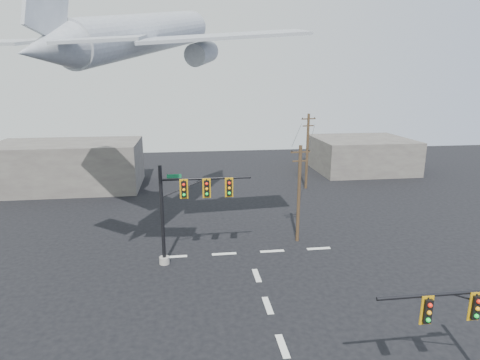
{
  "coord_description": "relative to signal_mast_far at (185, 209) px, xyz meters",
  "views": [
    {
      "loc": [
        -4.73,
        -18.12,
        13.9
      ],
      "look_at": [
        -1.63,
        5.0,
        7.98
      ],
      "focal_mm": 30.0,
      "sensor_mm": 36.0,
      "label": 1
    }
  ],
  "objects": [
    {
      "name": "airliner",
      "position": [
        -2.42,
        3.77,
        12.72
      ],
      "size": [
        22.96,
        25.05,
        7.0
      ],
      "rotation": [
        0.0,
        -0.17,
        1.16
      ],
      "color": "#B5BCC2"
    },
    {
      "name": "utility_pole_b",
      "position": [
        15.53,
        19.92,
        0.67
      ],
      "size": [
        1.93,
        0.57,
        9.66
      ],
      "rotation": [
        0.0,
        0.0,
        0.23
      ],
      "color": "#46301E",
      "rests_on": "ground"
    },
    {
      "name": "power_lines",
      "position": [
        12.63,
        11.52,
        4.04
      ],
      "size": [
        7.47,
        16.82,
        0.03
      ],
      "color": "black"
    },
    {
      "name": "utility_pole_a",
      "position": [
        9.72,
        3.12,
        0.06
      ],
      "size": [
        1.71,
        0.28,
        8.51
      ],
      "rotation": [
        0.0,
        0.0,
        0.09
      ],
      "color": "#46301E",
      "rests_on": "ground"
    },
    {
      "name": "signal_mast_far",
      "position": [
        0.0,
        0.0,
        0.0
      ],
      "size": [
        7.11,
        0.86,
        7.79
      ],
      "color": "gray",
      "rests_on": "ground"
    },
    {
      "name": "lane_markings",
      "position": [
        5.06,
        -5.45,
        -4.38
      ],
      "size": [
        14.0,
        21.2,
        0.01
      ],
      "color": "silver",
      "rests_on": "ground"
    },
    {
      "name": "building_left",
      "position": [
        -14.94,
        24.22,
        -1.39
      ],
      "size": [
        18.0,
        10.0,
        6.0
      ],
      "primitive_type": "cube",
      "color": "slate",
      "rests_on": "ground"
    },
    {
      "name": "building_right",
      "position": [
        27.06,
        29.22,
        -1.89
      ],
      "size": [
        14.0,
        12.0,
        5.0
      ],
      "primitive_type": "cube",
      "color": "slate",
      "rests_on": "ground"
    },
    {
      "name": "ground",
      "position": [
        5.06,
        -10.78,
        -4.39
      ],
      "size": [
        120.0,
        120.0,
        0.0
      ],
      "primitive_type": "plane",
      "color": "black",
      "rests_on": "ground"
    }
  ]
}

